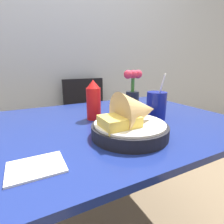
% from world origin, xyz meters
% --- Properties ---
extents(wall_window, '(7.00, 0.06, 2.60)m').
position_xyz_m(wall_window, '(0.00, 1.04, 1.30)').
color(wall_window, '#9EA8B7').
rests_on(wall_window, ground_plane).
extents(dining_table, '(1.23, 0.88, 0.72)m').
position_xyz_m(dining_table, '(0.00, 0.00, 0.64)').
color(dining_table, navy).
rests_on(dining_table, ground_plane).
extents(chair_far_window, '(0.40, 0.40, 0.85)m').
position_xyz_m(chair_far_window, '(0.19, 0.83, 0.51)').
color(chair_far_window, black).
rests_on(chair_far_window, ground_plane).
extents(food_basket, '(0.29, 0.29, 0.17)m').
position_xyz_m(food_basket, '(0.01, -0.20, 0.78)').
color(food_basket, black).
rests_on(food_basket, dining_table).
extents(ketchup_bottle, '(0.07, 0.07, 0.19)m').
position_xyz_m(ketchup_bottle, '(-0.04, 0.06, 0.82)').
color(ketchup_bottle, red).
rests_on(ketchup_bottle, dining_table).
extents(drink_cup, '(0.10, 0.10, 0.22)m').
position_xyz_m(drink_cup, '(0.23, -0.08, 0.79)').
color(drink_cup, navy).
rests_on(drink_cup, dining_table).
extents(flower_vase, '(0.12, 0.08, 0.23)m').
position_xyz_m(flower_vase, '(0.25, 0.16, 0.83)').
color(flower_vase, black).
rests_on(flower_vase, dining_table).
extents(napkin, '(0.14, 0.11, 0.01)m').
position_xyz_m(napkin, '(-0.33, -0.27, 0.73)').
color(napkin, white).
rests_on(napkin, dining_table).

